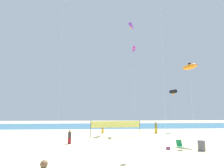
{
  "coord_description": "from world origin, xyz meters",
  "views": [
    {
      "loc": [
        -1.48,
        -16.72,
        3.52
      ],
      "look_at": [
        0.06,
        6.32,
        6.83
      ],
      "focal_mm": 30.95,
      "sensor_mm": 36.0,
      "label": 1
    }
  ],
  "objects_px": {
    "volleyball_net": "(116,125)",
    "beach_handbag": "(168,148)",
    "kite_violet_tube": "(131,26)",
    "kite_magenta_tube": "(134,49)",
    "beachgoer_plum_shirt": "(103,127)",
    "beachgoer_olive_shirt": "(156,127)",
    "beachgoer_charcoal_shirt": "(70,136)",
    "folding_beach_chair": "(180,145)",
    "trash_barrel": "(201,146)",
    "kite_blue_diamond": "(161,1)",
    "kite_black_tube": "(173,92)",
    "kite_orange_inflatable": "(190,67)"
  },
  "relations": [
    {
      "from": "volleyball_net",
      "to": "beach_handbag",
      "type": "height_order",
      "value": "volleyball_net"
    },
    {
      "from": "beach_handbag",
      "to": "kite_violet_tube",
      "type": "xyz_separation_m",
      "value": [
        -0.32,
        17.47,
        20.13
      ]
    },
    {
      "from": "kite_magenta_tube",
      "to": "beachgoer_plum_shirt",
      "type": "bearing_deg",
      "value": 172.76
    },
    {
      "from": "beachgoer_olive_shirt",
      "to": "beachgoer_plum_shirt",
      "type": "xyz_separation_m",
      "value": [
        -8.73,
        0.8,
        -0.07
      ]
    },
    {
      "from": "beachgoer_charcoal_shirt",
      "to": "volleyball_net",
      "type": "relative_size",
      "value": 0.21
    },
    {
      "from": "beachgoer_olive_shirt",
      "to": "folding_beach_chair",
      "type": "distance_m",
      "value": 13.79
    },
    {
      "from": "trash_barrel",
      "to": "kite_violet_tube",
      "type": "bearing_deg",
      "value": 100.08
    },
    {
      "from": "beach_handbag",
      "to": "kite_blue_diamond",
      "type": "relative_size",
      "value": 0.02
    },
    {
      "from": "folding_beach_chair",
      "to": "beachgoer_plum_shirt",
      "type": "bearing_deg",
      "value": 156.29
    },
    {
      "from": "beachgoer_plum_shirt",
      "to": "kite_black_tube",
      "type": "relative_size",
      "value": 0.23
    },
    {
      "from": "beachgoer_charcoal_shirt",
      "to": "kite_violet_tube",
      "type": "bearing_deg",
      "value": -60.07
    },
    {
      "from": "beachgoer_charcoal_shirt",
      "to": "kite_violet_tube",
      "type": "height_order",
      "value": "kite_violet_tube"
    },
    {
      "from": "beachgoer_plum_shirt",
      "to": "kite_magenta_tube",
      "type": "xyz_separation_m",
      "value": [
        5.3,
        -0.67,
        13.29
      ]
    },
    {
      "from": "folding_beach_chair",
      "to": "kite_magenta_tube",
      "type": "height_order",
      "value": "kite_magenta_tube"
    },
    {
      "from": "kite_black_tube",
      "to": "kite_blue_diamond",
      "type": "xyz_separation_m",
      "value": [
        -6.66,
        -14.42,
        8.75
      ]
    },
    {
      "from": "kite_orange_inflatable",
      "to": "kite_blue_diamond",
      "type": "bearing_deg",
      "value": -150.09
    },
    {
      "from": "trash_barrel",
      "to": "kite_violet_tube",
      "type": "distance_m",
      "value": 27.01
    },
    {
      "from": "kite_blue_diamond",
      "to": "kite_violet_tube",
      "type": "height_order",
      "value": "kite_violet_tube"
    },
    {
      "from": "kite_blue_diamond",
      "to": "kite_violet_tube",
      "type": "relative_size",
      "value": 0.82
    },
    {
      "from": "beachgoer_plum_shirt",
      "to": "beach_handbag",
      "type": "distance_m",
      "value": 15.51
    },
    {
      "from": "kite_orange_inflatable",
      "to": "kite_magenta_tube",
      "type": "height_order",
      "value": "kite_magenta_tube"
    },
    {
      "from": "beach_handbag",
      "to": "kite_magenta_tube",
      "type": "xyz_separation_m",
      "value": [
        -0.54,
        13.67,
        14.08
      ]
    },
    {
      "from": "beachgoer_plum_shirt",
      "to": "trash_barrel",
      "type": "distance_m",
      "value": 17.32
    },
    {
      "from": "kite_blue_diamond",
      "to": "beachgoer_olive_shirt",
      "type": "bearing_deg",
      "value": 78.14
    },
    {
      "from": "folding_beach_chair",
      "to": "kite_blue_diamond",
      "type": "bearing_deg",
      "value": 152.17
    },
    {
      "from": "beachgoer_charcoal_shirt",
      "to": "kite_black_tube",
      "type": "distance_m",
      "value": 21.57
    },
    {
      "from": "beach_handbag",
      "to": "kite_blue_diamond",
      "type": "distance_m",
      "value": 15.82
    },
    {
      "from": "beachgoer_olive_shirt",
      "to": "kite_orange_inflatable",
      "type": "relative_size",
      "value": 0.2
    },
    {
      "from": "trash_barrel",
      "to": "kite_blue_diamond",
      "type": "bearing_deg",
      "value": 138.31
    },
    {
      "from": "kite_magenta_tube",
      "to": "kite_violet_tube",
      "type": "height_order",
      "value": "kite_violet_tube"
    },
    {
      "from": "volleyball_net",
      "to": "kite_magenta_tube",
      "type": "distance_m",
      "value": 13.66
    },
    {
      "from": "beach_handbag",
      "to": "kite_violet_tube",
      "type": "height_order",
      "value": "kite_violet_tube"
    },
    {
      "from": "kite_black_tube",
      "to": "kite_magenta_tube",
      "type": "xyz_separation_m",
      "value": [
        -7.58,
        -2.38,
        7.1
      ]
    },
    {
      "from": "kite_violet_tube",
      "to": "kite_black_tube",
      "type": "bearing_deg",
      "value": -10.93
    },
    {
      "from": "kite_black_tube",
      "to": "kite_blue_diamond",
      "type": "relative_size",
      "value": 0.44
    },
    {
      "from": "beachgoer_charcoal_shirt",
      "to": "beach_handbag",
      "type": "height_order",
      "value": "beachgoer_charcoal_shirt"
    },
    {
      "from": "beachgoer_charcoal_shirt",
      "to": "kite_blue_diamond",
      "type": "xyz_separation_m",
      "value": [
        10.07,
        -2.35,
        15.05
      ]
    },
    {
      "from": "volleyball_net",
      "to": "kite_black_tube",
      "type": "height_order",
      "value": "kite_black_tube"
    },
    {
      "from": "folding_beach_chair",
      "to": "kite_blue_diamond",
      "type": "height_order",
      "value": "kite_blue_diamond"
    },
    {
      "from": "trash_barrel",
      "to": "beach_handbag",
      "type": "bearing_deg",
      "value": 168.16
    },
    {
      "from": "kite_orange_inflatable",
      "to": "folding_beach_chair",
      "type": "bearing_deg",
      "value": -129.88
    },
    {
      "from": "kite_blue_diamond",
      "to": "beachgoer_plum_shirt",
      "type": "bearing_deg",
      "value": 116.09
    },
    {
      "from": "beachgoer_plum_shirt",
      "to": "trash_barrel",
      "type": "xyz_separation_m",
      "value": [
        8.74,
        -14.95,
        -0.48
      ]
    },
    {
      "from": "trash_barrel",
      "to": "volleyball_net",
      "type": "height_order",
      "value": "volleyball_net"
    },
    {
      "from": "beach_handbag",
      "to": "kite_magenta_tube",
      "type": "distance_m",
      "value": 19.63
    },
    {
      "from": "beachgoer_plum_shirt",
      "to": "kite_blue_diamond",
      "type": "height_order",
      "value": "kite_blue_diamond"
    },
    {
      "from": "kite_orange_inflatable",
      "to": "kite_violet_tube",
      "type": "relative_size",
      "value": 0.46
    },
    {
      "from": "kite_orange_inflatable",
      "to": "beachgoer_charcoal_shirt",
      "type": "bearing_deg",
      "value": -179.91
    },
    {
      "from": "beachgoer_plum_shirt",
      "to": "kite_orange_inflatable",
      "type": "relative_size",
      "value": 0.18
    },
    {
      "from": "beachgoer_olive_shirt",
      "to": "volleyball_net",
      "type": "xyz_separation_m",
      "value": [
        -6.94,
        -3.84,
        0.63
      ]
    }
  ]
}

